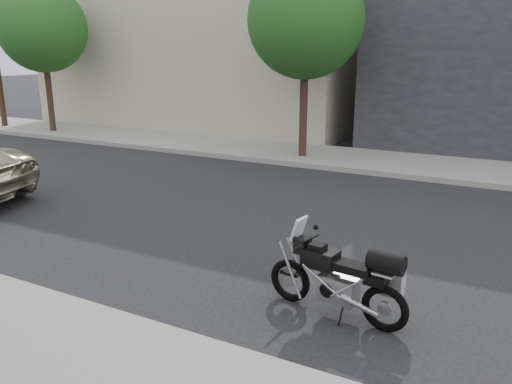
{
  "coord_description": "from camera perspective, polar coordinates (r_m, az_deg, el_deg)",
  "views": [
    {
      "loc": [
        -3.78,
        8.18,
        3.28
      ],
      "look_at": [
        0.11,
        0.73,
        0.9
      ],
      "focal_mm": 35.0,
      "sensor_mm": 36.0,
      "label": 1
    }
  ],
  "objects": [
    {
      "name": "motorcycle",
      "position": [
        6.44,
        10.19,
        -9.76
      ],
      "size": [
        1.93,
        0.63,
        1.22
      ],
      "rotation": [
        0.0,
        0.0,
        -0.13
      ],
      "color": "black",
      "rests_on": "ground"
    },
    {
      "name": "street_tree_mid",
      "position": [
        15.34,
        5.7,
        18.94
      ],
      "size": [
        3.4,
        3.4,
        5.7
      ],
      "color": "#39261A",
      "rests_on": "far_sidewalk"
    },
    {
      "name": "street_tree_right",
      "position": [
        21.99,
        -23.26,
        16.83
      ],
      "size": [
        3.4,
        3.4,
        5.7
      ],
      "color": "#39261A",
      "rests_on": "far_sidewalk"
    },
    {
      "name": "far_sidewalk",
      "position": [
        15.49,
        12.87,
        3.47
      ],
      "size": [
        44.0,
        3.0,
        0.15
      ],
      "primitive_type": "cube",
      "color": "gray",
      "rests_on": "ground"
    },
    {
      "name": "far_building_cream",
      "position": [
        25.17,
        -3.08,
        17.42
      ],
      "size": [
        14.0,
        11.0,
        8.0
      ],
      "color": "#BBAE95",
      "rests_on": "ground"
    },
    {
      "name": "ground",
      "position": [
        9.59,
        2.62,
        -4.21
      ],
      "size": [
        120.0,
        120.0,
        0.0
      ],
      "primitive_type": "plane",
      "color": "black",
      "rests_on": "ground"
    }
  ]
}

